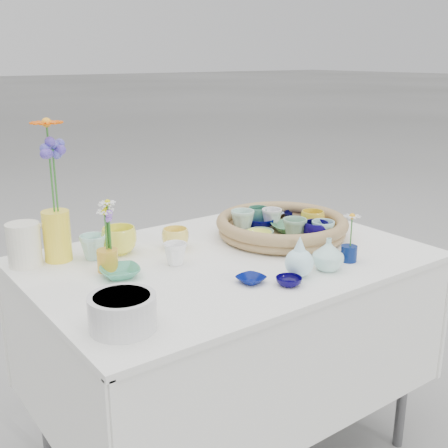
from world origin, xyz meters
TOP-DOWN VIEW (x-y plane):
  - wicker_tray at (0.28, 0.05)m, footprint 0.47×0.47m
  - tray_ceramic_0 at (0.25, 0.15)m, footprint 0.14×0.14m
  - tray_ceramic_1 at (0.43, 0.13)m, footprint 0.12×0.12m
  - tray_ceramic_2 at (0.39, 0.01)m, footprint 0.11×0.11m
  - tray_ceramic_3 at (0.30, 0.04)m, footprint 0.16×0.16m
  - tray_ceramic_4 at (0.25, -0.05)m, footprint 0.10×0.10m
  - tray_ceramic_5 at (0.17, 0.04)m, footprint 0.11×0.11m
  - tray_ceramic_6 at (0.17, 0.14)m, footprint 0.09×0.09m
  - tray_ceramic_7 at (0.29, 0.12)m, footprint 0.08×0.08m
  - tray_ceramic_8 at (0.37, 0.21)m, footprint 0.10×0.10m
  - tray_ceramic_9 at (0.30, -0.10)m, footprint 0.10×0.10m
  - tray_ceramic_10 at (0.15, 0.03)m, footprint 0.12×0.12m
  - tray_ceramic_11 at (0.32, -0.11)m, footprint 0.09×0.09m
  - tray_ceramic_12 at (0.28, 0.18)m, footprint 0.08×0.08m
  - loose_ceramic_0 at (-0.27, 0.23)m, footprint 0.14×0.14m
  - loose_ceramic_1 at (-0.10, 0.16)m, footprint 0.11×0.11m
  - loose_ceramic_2 at (-0.36, 0.05)m, footprint 0.14×0.14m
  - loose_ceramic_3 at (-0.18, 0.04)m, footprint 0.09×0.09m
  - loose_ceramic_4 at (-0.08, -0.22)m, footprint 0.09×0.09m
  - loose_ceramic_5 at (-0.36, 0.24)m, footprint 0.09×0.09m
  - loose_ceramic_6 at (-0.00, -0.30)m, footprint 0.08×0.08m
  - fluted_bowl at (-0.50, -0.26)m, footprint 0.21×0.21m
  - bud_vase_paleblue at (0.07, -0.27)m, footprint 0.11×0.11m
  - bud_vase_seafoam at (0.17, -0.28)m, footprint 0.12×0.12m
  - bud_vase_cobalt at (0.28, -0.27)m, footprint 0.06×0.06m
  - single_daisy at (0.29, -0.27)m, footprint 0.07×0.07m
  - tall_vase_yellow at (-0.46, 0.29)m, footprint 0.11×0.11m
  - gerbera at (-0.46, 0.29)m, footprint 0.14×0.14m
  - hydrangea at (-0.45, 0.28)m, footprint 0.10×0.10m
  - white_pitcher at (-0.56, 0.30)m, footprint 0.17×0.14m
  - daisy_cup at (-0.37, 0.11)m, footprint 0.08×0.08m
  - daisy_posy at (-0.37, 0.11)m, footprint 0.09×0.09m

SIDE VIEW (x-z plane):
  - loose_ceramic_4 at x=-0.08m, z-range 0.77..0.78m
  - loose_ceramic_6 at x=0.00m, z-range 0.77..0.79m
  - loose_ceramic_2 at x=-0.36m, z-range 0.77..0.79m
  - bud_vase_cobalt at x=0.28m, z-range 0.77..0.82m
  - tray_ceramic_8 at x=0.37m, z-range 0.78..0.81m
  - tray_ceramic_5 at x=0.17m, z-range 0.78..0.81m
  - tray_ceramic_10 at x=0.15m, z-range 0.78..0.81m
  - tray_ceramic_3 at x=0.30m, z-range 0.78..0.81m
  - tray_ceramic_1 at x=0.43m, z-range 0.78..0.81m
  - daisy_cup at x=-0.37m, z-range 0.77..0.83m
  - loose_ceramic_3 at x=-0.18m, z-range 0.77..0.83m
  - loose_ceramic_1 at x=-0.10m, z-range 0.77..0.84m
  - tray_ceramic_0 at x=0.25m, z-range 0.78..0.82m
  - wicker_tray at x=0.28m, z-range 0.77..0.84m
  - loose_ceramic_5 at x=-0.36m, z-range 0.77..0.84m
  - fluted_bowl at x=-0.50m, z-range 0.77..0.85m
  - loose_ceramic_0 at x=-0.27m, z-range 0.77..0.86m
  - tray_ceramic_12 at x=0.28m, z-range 0.78..0.85m
  - bud_vase_seafoam at x=0.17m, z-range 0.77..0.87m
  - tray_ceramic_2 at x=0.39m, z-range 0.78..0.85m
  - tray_ceramic_7 at x=0.29m, z-range 0.78..0.85m
  - tray_ceramic_9 at x=0.30m, z-range 0.78..0.85m
  - tray_ceramic_11 at x=0.32m, z-range 0.78..0.86m
  - tray_ceramic_4 at x=0.25m, z-range 0.78..0.86m
  - tray_ceramic_6 at x=0.17m, z-range 0.78..0.86m
  - bud_vase_paleblue at x=0.07m, z-range 0.77..0.90m
  - white_pitcher at x=-0.56m, z-range 0.77..0.90m
  - tall_vase_yellow at x=-0.46m, z-range 0.77..0.93m
  - single_daisy at x=0.29m, z-range 0.81..0.92m
  - daisy_posy at x=-0.37m, z-range 0.83..0.98m
  - hydrangea at x=-0.45m, z-range 0.89..1.16m
  - gerbera at x=-0.46m, z-range 0.92..1.21m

